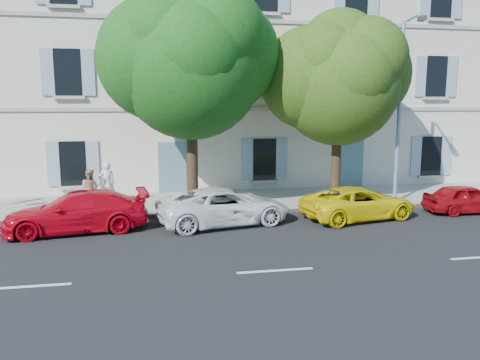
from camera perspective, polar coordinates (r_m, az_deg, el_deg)
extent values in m
plane|color=black|center=(15.98, 0.69, -6.12)|extent=(90.00, 90.00, 0.00)
cube|color=#A09E96|center=(20.23, -1.70, -2.62)|extent=(36.00, 4.50, 0.15)
cube|color=#9E998E|center=(18.14, -0.67, -3.99)|extent=(36.00, 0.16, 0.16)
cube|color=beige|center=(25.56, -3.73, 13.19)|extent=(28.00, 7.00, 12.00)
imported|color=#BF0516|center=(16.57, -19.26, -3.68)|extent=(4.87, 2.48, 1.35)
imported|color=white|center=(16.60, -1.94, -3.21)|extent=(5.05, 3.08, 1.31)
imported|color=yellow|center=(17.93, 14.24, -2.72)|extent=(4.66, 2.87, 1.21)
imported|color=maroon|center=(20.39, 25.92, -2.06)|extent=(3.36, 1.44, 1.13)
cylinder|color=#3A2819|center=(18.14, -5.82, 1.66)|extent=(0.43, 0.43, 3.41)
ellipsoid|color=#1E6319|center=(18.04, -6.02, 13.55)|extent=(5.45, 5.45, 6.00)
cylinder|color=#3A2819|center=(19.82, 11.60, 1.58)|extent=(0.40, 0.40, 3.01)
ellipsoid|color=#3E6219|center=(19.66, 11.92, 11.27)|extent=(4.89, 4.89, 5.38)
cylinder|color=#7293BF|center=(20.27, 18.81, 7.58)|extent=(0.15, 0.15, 7.33)
cylinder|color=#7293BF|center=(19.97, 20.31, 18.05)|extent=(0.37, 1.27, 0.09)
cube|color=#383A3D|center=(19.40, 21.29, 17.87)|extent=(0.31, 0.45, 0.16)
imported|color=white|center=(19.75, -15.91, -0.42)|extent=(0.74, 0.59, 1.78)
imported|color=tan|center=(19.39, -17.84, -1.00)|extent=(0.93, 0.84, 1.57)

